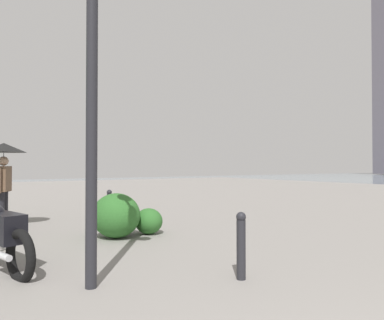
# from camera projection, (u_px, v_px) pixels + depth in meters

# --- Properties ---
(lamppost) EXTENTS (0.98, 0.28, 4.37)m
(lamppost) POSITION_uv_depth(u_px,v_px,m) (92.00, 53.00, 4.33)
(lamppost) COLOR #232328
(lamppost) RESTS_ON ground
(pedestrian) EXTENTS (1.00, 1.00, 2.03)m
(pedestrian) POSITION_uv_depth(u_px,v_px,m) (4.00, 161.00, 8.33)
(pedestrian) COLOR black
(pedestrian) RESTS_ON ground
(bollard_near) EXTENTS (0.13, 0.13, 0.88)m
(bollard_near) POSITION_uv_depth(u_px,v_px,m) (241.00, 244.00, 4.61)
(bollard_near) COLOR #232328
(bollard_near) RESTS_ON ground
(bollard_mid) EXTENTS (0.13, 0.13, 0.88)m
(bollard_mid) POSITION_uv_depth(u_px,v_px,m) (109.00, 206.00, 8.90)
(bollard_mid) COLOR #232328
(bollard_mid) RESTS_ON ground
(shrub_low) EXTENTS (1.08, 0.97, 0.92)m
(shrub_low) POSITION_uv_depth(u_px,v_px,m) (116.00, 215.00, 7.28)
(shrub_low) COLOR #2D6628
(shrub_low) RESTS_ON ground
(shrub_round) EXTENTS (0.66, 0.59, 0.56)m
(shrub_round) POSITION_uv_depth(u_px,v_px,m) (149.00, 221.00, 7.67)
(shrub_round) COLOR #2D6628
(shrub_round) RESTS_ON ground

